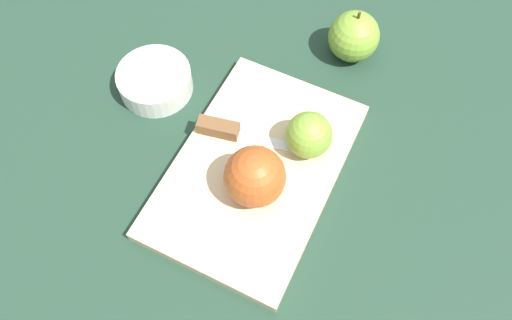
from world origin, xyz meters
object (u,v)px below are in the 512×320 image
apple_half_left (255,177)px  apple_whole (354,36)px  bowl (155,80)px  apple_half_right (309,135)px  knife (226,130)px

apple_half_left → apple_whole: apple_half_left is taller
apple_half_left → bowl: size_ratio=0.72×
apple_half_right → knife: (-0.04, 0.12, -0.02)m
apple_whole → bowl: apple_whole is taller
apple_half_right → knife: size_ratio=0.41×
knife → apple_half_left: bearing=-50.3°
apple_whole → apple_half_left: bearing=179.2°
apple_half_left → bowl: bearing=91.7°
knife → bowl: size_ratio=1.41×
apple_half_right → knife: apple_half_right is taller
apple_half_left → apple_whole: (0.32, -0.00, -0.02)m
apple_half_right → knife: bearing=-62.2°
apple_half_right → apple_whole: 0.22m
apple_half_left → bowl: apple_half_left is taller
apple_half_right → apple_half_left: bearing=-8.6°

